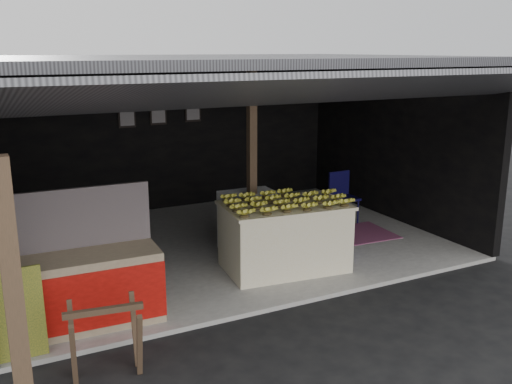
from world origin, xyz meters
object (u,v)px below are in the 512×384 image
neighbor_stall (93,285)px  plastic_chair (342,193)px  banana_table (285,236)px  water_barrel (329,236)px  sawhorse (105,334)px  white_crate (248,221)px

neighbor_stall → plastic_chair: (4.84, 2.02, 0.07)m
banana_table → water_barrel: (0.94, 0.26, -0.21)m
water_barrel → plastic_chair: size_ratio=0.60×
banana_table → plastic_chair: banana_table is taller
sawhorse → white_crate: bearing=49.8°
sawhorse → plastic_chair: plastic_chair is taller
white_crate → water_barrel: white_crate is taller
banana_table → plastic_chair: size_ratio=2.01×
sawhorse → plastic_chair: bearing=39.7°
neighbor_stall → water_barrel: (3.71, 0.73, -0.19)m
neighbor_stall → plastic_chair: size_ratio=1.69×
banana_table → white_crate: banana_table is taller
banana_table → sawhorse: bearing=-145.3°
water_barrel → banana_table: bearing=-164.7°
white_crate → neighbor_stall: 3.02m
sawhorse → plastic_chair: 5.85m
neighbor_stall → sawhorse: (-0.11, -1.10, -0.06)m
white_crate → plastic_chair: 2.26m
sawhorse → water_barrel: (3.82, 1.83, -0.13)m
plastic_chair → white_crate: bearing=-164.8°
water_barrel → plastic_chair: 1.74m
sawhorse → banana_table: bearing=36.1°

